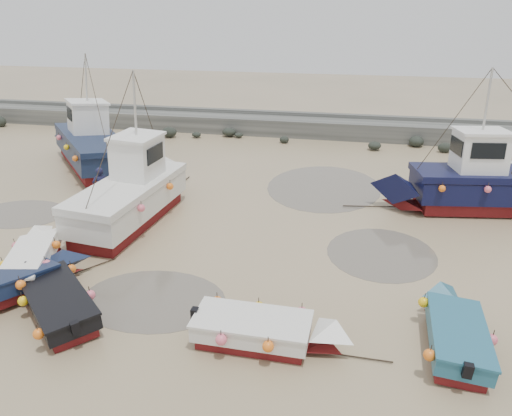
# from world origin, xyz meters

# --- Properties ---
(ground) EXTENTS (120.00, 120.00, 0.00)m
(ground) POSITION_xyz_m (0.00, 0.00, 0.00)
(ground) COLOR tan
(ground) RESTS_ON ground
(seawall) EXTENTS (60.00, 4.92, 1.50)m
(seawall) POSITION_xyz_m (0.05, 21.99, 0.63)
(seawall) COLOR slate
(seawall) RESTS_ON ground
(puddle_a) EXTENTS (4.61, 4.61, 0.01)m
(puddle_a) POSITION_xyz_m (-1.58, -0.91, 0.00)
(puddle_a) COLOR #5E574C
(puddle_a) RESTS_ON ground
(puddle_b) EXTENTS (4.03, 4.03, 0.01)m
(puddle_b) POSITION_xyz_m (5.43, 3.93, 0.00)
(puddle_b) COLOR #5E574C
(puddle_b) RESTS_ON ground
(puddle_c) EXTENTS (4.15, 4.15, 0.01)m
(puddle_c) POSITION_xyz_m (-10.25, 4.40, 0.00)
(puddle_c) COLOR #5E574C
(puddle_c) RESTS_ON ground
(puddle_d) EXTENTS (5.77, 5.77, 0.01)m
(puddle_d) POSITION_xyz_m (2.61, 11.00, 0.00)
(puddle_d) COLOR #5E574C
(puddle_d) RESTS_ON ground
(dinghy_0) EXTENTS (2.94, 5.82, 1.43)m
(dinghy_0) POSITION_xyz_m (-6.30, -0.09, 0.55)
(dinghy_0) COLOR maroon
(dinghy_0) RESTS_ON ground
(dinghy_2) EXTENTS (1.95, 5.36, 1.43)m
(dinghy_2) POSITION_xyz_m (7.23, -1.27, 0.56)
(dinghy_2) COLOR maroon
(dinghy_2) RESTS_ON ground
(dinghy_4) EXTENTS (4.88, 4.57, 1.43)m
(dinghy_4) POSITION_xyz_m (-4.13, -2.15, 0.55)
(dinghy_4) COLOR maroon
(dinghy_4) RESTS_ON ground
(dinghy_5) EXTENTS (5.41, 1.96, 1.43)m
(dinghy_5) POSITION_xyz_m (2.31, -2.41, 0.56)
(dinghy_5) COLOR maroon
(dinghy_5) RESTS_ON ground
(cabin_boat_0) EXTENTS (8.57, 9.38, 6.22)m
(cabin_boat_0) POSITION_xyz_m (-11.09, 11.96, 1.30)
(cabin_boat_0) COLOR maroon
(cabin_boat_0) RESTS_ON ground
(cabin_boat_1) EXTENTS (2.99, 9.90, 6.22)m
(cabin_boat_1) POSITION_xyz_m (-4.92, 5.05, 1.35)
(cabin_boat_1) COLOR maroon
(cabin_boat_1) RESTS_ON ground
(cabin_boat_2) EXTENTS (10.47, 3.97, 6.22)m
(cabin_boat_2) POSITION_xyz_m (9.77, 9.39, 1.33)
(cabin_boat_2) COLOR maroon
(cabin_boat_2) RESTS_ON ground
(person) EXTENTS (0.82, 0.80, 1.90)m
(person) POSITION_xyz_m (-7.06, 5.95, 0.00)
(person) COLOR #161735
(person) RESTS_ON ground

